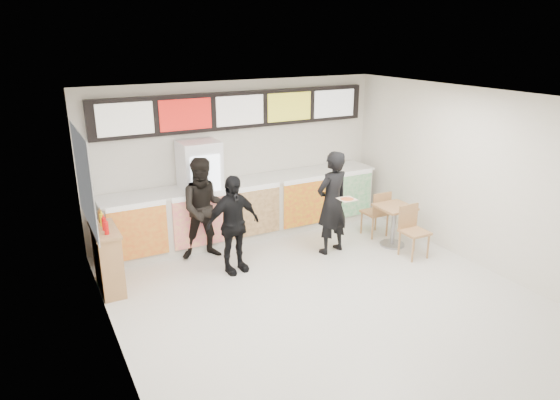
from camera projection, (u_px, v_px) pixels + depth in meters
floor at (335, 307)px, 7.35m from camera, size 7.00×7.00×0.00m
ceiling at (344, 101)px, 6.40m from camera, size 7.00×7.00×0.00m
wall_back at (238, 158)px, 9.81m from camera, size 6.00×0.00×6.00m
wall_left at (115, 254)px, 5.54m from camera, size 0.00×7.00×7.00m
wall_right at (490, 182)px, 8.20m from camera, size 0.00×7.00×7.00m
service_counter at (248, 208)px, 9.76m from camera, size 5.56×0.77×1.14m
menu_board at (239, 110)px, 9.43m from camera, size 5.50×0.14×0.70m
drinks_fridge at (201, 194)px, 9.22m from camera, size 0.70×0.67×2.00m
mirror_panel at (83, 178)px, 7.52m from camera, size 0.01×2.00×1.50m
customer_main at (332, 203)px, 8.93m from camera, size 0.76×0.57×1.89m
customer_left at (205, 209)px, 8.73m from camera, size 1.01×0.85×1.83m
customer_mid at (233, 225)px, 8.21m from camera, size 1.03×0.54×1.68m
pizza_slice at (347, 199)px, 8.48m from camera, size 0.36×0.36×0.02m
cafe_table at (394, 218)px, 9.33m from camera, size 0.64×1.60×0.93m
condiment_ledge at (108, 259)px, 7.70m from camera, size 0.37×0.91×1.22m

